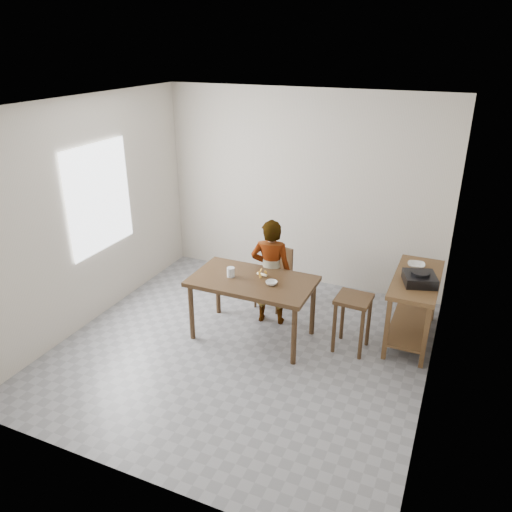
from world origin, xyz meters
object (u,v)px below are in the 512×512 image
at_px(prep_counter, 413,308).
at_px(child, 271,272).
at_px(stool, 352,323).
at_px(dining_table, 253,308).
at_px(dining_chair, 273,279).

height_order(prep_counter, child, child).
bearing_deg(stool, dining_table, -169.60).
distance_m(child, stool, 1.14).
bearing_deg(dining_table, stool, 10.40).
bearing_deg(dining_chair, child, -62.50).
relative_size(child, dining_chair, 1.71).
bearing_deg(dining_chair, dining_table, -76.12).
xyz_separation_m(dining_table, child, (0.06, 0.41, 0.30)).
bearing_deg(stool, prep_counter, 39.76).
xyz_separation_m(child, dining_chair, (-0.12, 0.37, -0.28)).
bearing_deg(child, dining_chair, -83.49).
relative_size(prep_counter, child, 0.89).
relative_size(child, stool, 2.04).
bearing_deg(prep_counter, dining_chair, 177.40).
distance_m(dining_table, child, 0.51).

